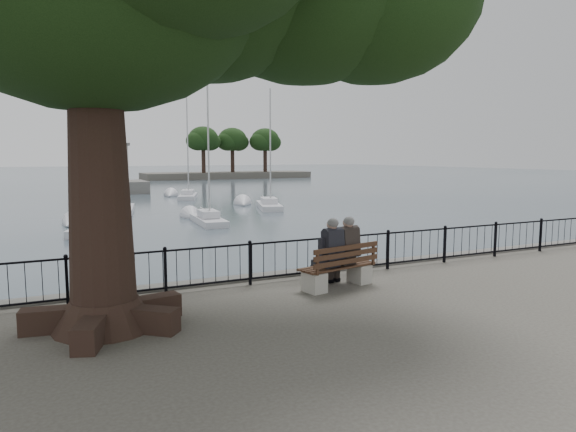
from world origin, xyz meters
TOP-DOWN VIEW (x-y plane):
  - harbor at (0.00, 3.00)m, footprint 260.00×260.00m
  - railing at (0.00, 2.50)m, footprint 22.06×0.06m
  - bench at (0.77, 1.36)m, footprint 2.06×0.99m
  - person_left at (0.50, 1.42)m, footprint 0.58×0.88m
  - person_right at (0.99, 1.53)m, footprint 0.58×0.88m
  - lion_monument at (2.00, 49.93)m, footprint 6.05×6.05m
  - sailboat_b at (-3.11, 20.46)m, footprint 2.89×5.41m
  - sailboat_c at (3.55, 20.99)m, footprint 1.75×5.00m
  - sailboat_d at (10.39, 27.57)m, footprint 3.07×5.69m
  - sailboat_f at (-0.26, 29.55)m, footprint 2.51×5.65m
  - sailboat_g at (7.12, 39.44)m, footprint 3.15×5.56m
  - sailboat_h at (-2.08, 36.17)m, footprint 1.96×5.85m
  - far_shore at (25.54, 79.46)m, footprint 30.00×8.60m

SIDE VIEW (x-z plane):
  - sailboat_d at x=10.39m, z-range -5.35..3.92m
  - sailboat_c at x=3.55m, z-range -5.44..4.04m
  - sailboat_g at x=7.12m, z-range -5.76..4.37m
  - sailboat_b at x=-3.11m, z-range -6.05..4.69m
  - sailboat_f at x=-0.26m, z-range -6.27..4.92m
  - sailboat_h at x=-2.08m, z-range -7.68..6.47m
  - harbor at x=0.00m, z-range -1.10..0.10m
  - bench at x=0.77m, z-range -0.16..0.89m
  - railing at x=0.00m, z-range 0.06..1.06m
  - person_left at x=0.50m, z-range -0.07..1.59m
  - person_right at x=0.99m, z-range -0.07..1.59m
  - lion_monument at x=2.00m, z-range -3.22..5.69m
  - far_shore at x=25.54m, z-range -1.59..7.59m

